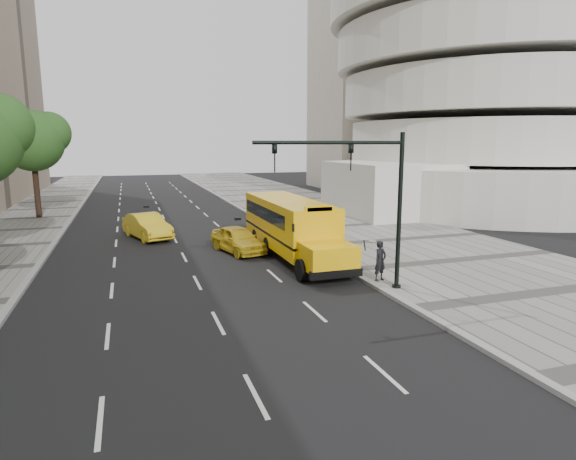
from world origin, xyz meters
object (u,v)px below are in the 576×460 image
object	(u,v)px
taxi_far	(147,226)
pedestrian	(380,261)
taxi_near	(238,239)
school_bus	(290,223)
traffic_signal	(368,193)
tree_c	(33,140)

from	to	relation	value
taxi_far	pedestrian	distance (m)	16.35
taxi_near	taxi_far	xyz separation A→B (m)	(-4.60, 5.70, 0.06)
school_bus	taxi_near	size ratio (longest dim) A/B	2.71
taxi_near	taxi_far	size ratio (longest dim) A/B	0.89
school_bus	traffic_signal	size ratio (longest dim) A/B	1.81
school_bus	pedestrian	world-z (taller)	school_bus
tree_c	traffic_signal	distance (m)	30.24
taxi_near	pedestrian	xyz separation A→B (m)	(4.44, -7.92, 0.29)
pedestrian	traffic_signal	xyz separation A→B (m)	(-1.25, -1.10, 3.07)
taxi_near	pedestrian	bearing A→B (deg)	-75.28
taxi_near	traffic_signal	bearing A→B (deg)	-85.09
taxi_far	traffic_signal	bearing A→B (deg)	-80.78
tree_c	pedestrian	size ratio (longest dim) A/B	4.92
tree_c	taxi_near	size ratio (longest dim) A/B	2.00
school_bus	traffic_signal	distance (m)	7.81
school_bus	taxi_far	size ratio (longest dim) A/B	2.42
school_bus	pedestrian	distance (m)	6.66
tree_c	taxi_far	world-z (taller)	tree_c
taxi_near	traffic_signal	size ratio (longest dim) A/B	0.67
traffic_signal	taxi_far	bearing A→B (deg)	117.89
pedestrian	school_bus	bearing A→B (deg)	88.21
pedestrian	taxi_near	bearing A→B (deg)	100.43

